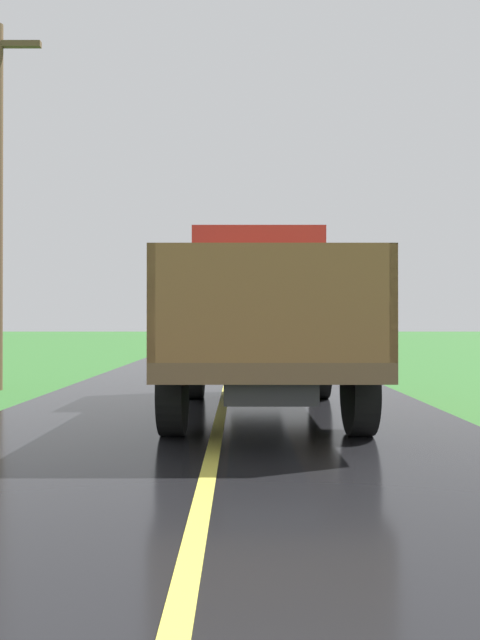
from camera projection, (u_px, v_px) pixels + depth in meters
The scene contains 1 object.
banana_truck_near at pixel (258, 314), 9.25m from camera, with size 2.38×5.82×2.80m.
Camera 1 is at (0.27, 0.76, 1.34)m, focal length 34.05 mm.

